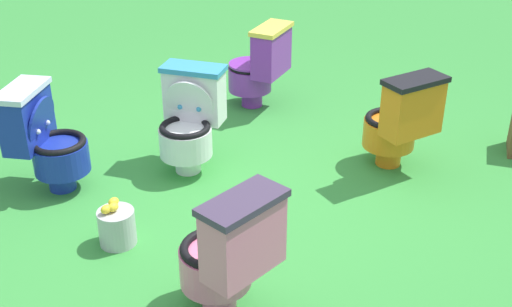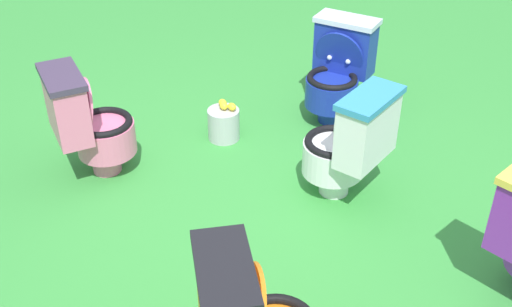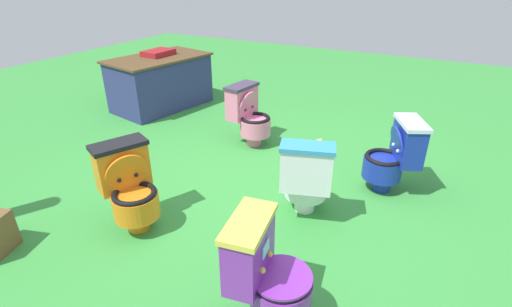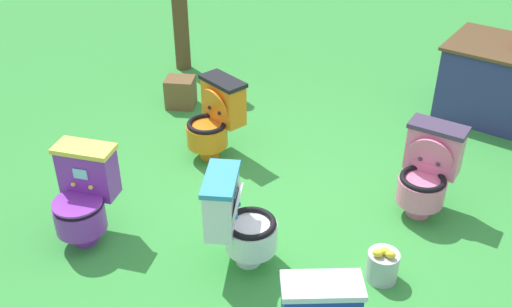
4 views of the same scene
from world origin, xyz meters
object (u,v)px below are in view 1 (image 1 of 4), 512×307
(toilet_orange, at_px, (400,121))
(toilet_purple, at_px, (259,66))
(toilet_white, at_px, (190,119))
(toilet_blue, at_px, (45,138))
(toilet_pink, at_px, (228,252))
(lemon_bucket, at_px, (117,226))

(toilet_orange, xyz_separation_m, toilet_purple, (-0.33, -1.42, -0.00))
(toilet_orange, distance_m, toilet_white, 1.46)
(toilet_white, distance_m, toilet_purple, 1.17)
(toilet_blue, height_order, toilet_purple, same)
(toilet_pink, distance_m, lemon_bucket, 0.95)
(toilet_blue, bearing_deg, toilet_pink, 54.29)
(lemon_bucket, bearing_deg, toilet_blue, -103.23)
(toilet_pink, relative_size, toilet_orange, 1.00)
(toilet_pink, relative_size, lemon_bucket, 2.63)
(toilet_white, xyz_separation_m, toilet_purple, (-1.15, -0.21, -0.00))
(toilet_orange, bearing_deg, toilet_purple, 100.81)
(toilet_pink, relative_size, toilet_blue, 1.00)
(toilet_purple, distance_m, lemon_bucket, 2.19)
(toilet_orange, height_order, toilet_white, same)
(toilet_blue, distance_m, toilet_purple, 1.97)
(toilet_pink, height_order, toilet_white, same)
(toilet_purple, bearing_deg, toilet_pink, -157.91)
(toilet_blue, xyz_separation_m, lemon_bucket, (0.20, 0.83, -0.26))
(toilet_blue, bearing_deg, toilet_white, 117.19)
(toilet_pink, distance_m, toilet_orange, 1.89)
(toilet_purple, bearing_deg, toilet_white, -179.16)
(toilet_pink, distance_m, toilet_white, 1.58)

